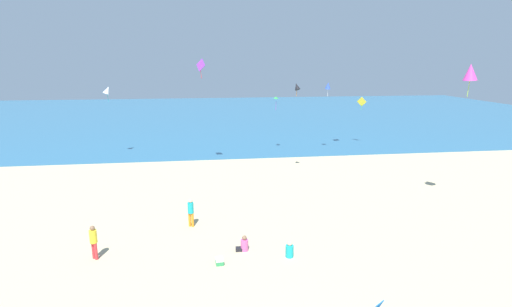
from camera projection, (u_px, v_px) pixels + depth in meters
ground_plane at (253, 236)px, 19.69m from camera, size 120.00×120.00×0.00m
ocean_water at (219, 115)px, 63.97m from camera, size 120.00×60.00×0.05m
cooler_box at (219, 261)px, 16.99m from camera, size 0.38×0.52×0.23m
person_0 at (244, 245)px, 18.13m from camera, size 0.62×0.38×0.76m
person_3 at (191, 211)px, 20.64m from camera, size 0.42×0.42×1.58m
person_4 at (290, 251)px, 17.59m from camera, size 0.45×0.67×0.78m
person_5 at (94, 240)px, 17.21m from camera, size 0.45×0.45×1.62m
kite_blue at (328, 86)px, 35.90m from camera, size 0.51×0.61×1.33m
kite_black at (297, 87)px, 28.35m from camera, size 0.62×0.70×0.98m
kite_yellow at (362, 102)px, 39.77m from camera, size 0.77×0.74×1.34m
kite_green at (276, 98)px, 36.62m from camera, size 0.46×0.58×1.31m
kite_magenta at (471, 72)px, 21.53m from camera, size 0.86×0.80×1.87m
kite_purple at (201, 65)px, 30.02m from camera, size 0.70×0.79×1.57m
kite_white at (107, 90)px, 34.30m from camera, size 1.00×0.94×1.45m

